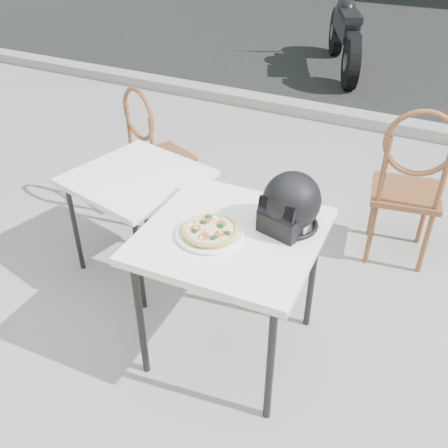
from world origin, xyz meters
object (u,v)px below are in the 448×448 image
at_px(cafe_table_main, 232,243).
at_px(helmet, 290,205).
at_px(cafe_chair_main, 410,179).
at_px(plate, 210,234).
at_px(motorcycle, 344,34).
at_px(pizza, 210,230).
at_px(cafe_table_side, 137,184).
at_px(cafe_chair_side, 153,145).

distance_m(cafe_table_main, helmet, 0.34).
bearing_deg(cafe_table_main, helmet, 35.60).
bearing_deg(helmet, cafe_chair_main, 82.06).
distance_m(cafe_table_main, plate, 0.13).
distance_m(helmet, motorcycle, 5.22).
relative_size(plate, helmet, 1.10).
distance_m(plate, motorcycle, 5.39).
bearing_deg(cafe_chair_main, plate, 50.72).
xyz_separation_m(cafe_table_main, cafe_chair_main, (0.64, 1.22, -0.09)).
bearing_deg(helmet, plate, -128.52).
distance_m(cafe_table_main, motorcycle, 5.33).
bearing_deg(motorcycle, cafe_chair_main, -92.08).
height_order(pizza, motorcycle, motorcycle).
distance_m(helmet, cafe_table_side, 1.13).
xyz_separation_m(cafe_chair_main, cafe_table_side, (-1.49, -0.82, 0.00)).
xyz_separation_m(cafe_table_side, motorcycle, (-0.05, 4.85, -0.14)).
bearing_deg(pizza, cafe_chair_main, 60.91).
bearing_deg(plate, helmet, 37.92).
relative_size(plate, pizza, 1.08).
bearing_deg(cafe_table_side, cafe_chair_main, 29.02).
height_order(cafe_table_side, cafe_chair_side, cafe_chair_side).
height_order(cafe_table_main, plate, plate).
bearing_deg(helmet, cafe_table_side, -178.75).
distance_m(cafe_table_main, cafe_chair_main, 1.38).
bearing_deg(cafe_chair_main, helmet, 58.31).
bearing_deg(cafe_chair_main, pizza, 50.72).
bearing_deg(pizza, cafe_table_main, 43.83).
distance_m(cafe_chair_main, cafe_table_side, 1.70).
bearing_deg(plate, pizza, 50.79).
xyz_separation_m(cafe_table_side, cafe_chair_side, (-0.30, 0.61, -0.06)).
bearing_deg(motorcycle, pizza, -104.25).
bearing_deg(plate, cafe_table_main, 43.84).
relative_size(cafe_table_main, cafe_chair_main, 0.77).
relative_size(plate, cafe_chair_main, 0.34).
xyz_separation_m(plate, cafe_table_side, (-0.77, 0.47, -0.17)).
bearing_deg(cafe_chair_side, cafe_chair_main, -149.69).
xyz_separation_m(pizza, cafe_chair_main, (0.72, 1.29, -0.19)).
height_order(cafe_table_main, pizza, pizza).
xyz_separation_m(cafe_table_main, helmet, (0.23, 0.16, 0.20)).
xyz_separation_m(cafe_table_main, pizza, (-0.08, -0.07, 0.10)).
bearing_deg(pizza, cafe_table_side, 148.50).
height_order(cafe_chair_side, motorcycle, motorcycle).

